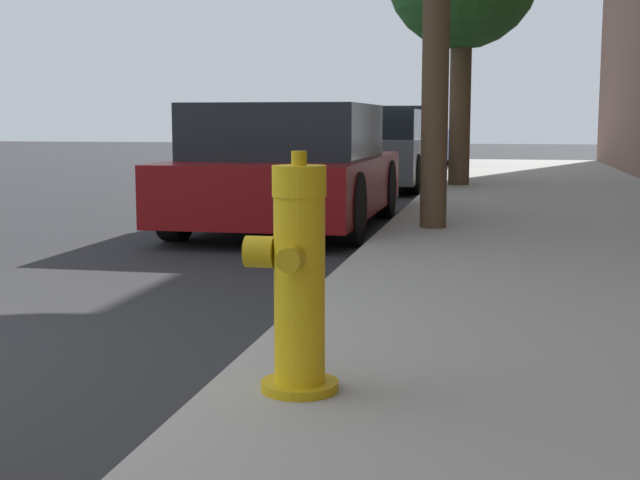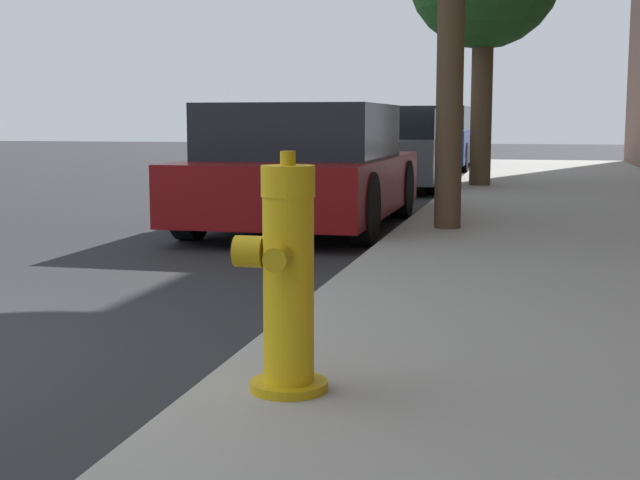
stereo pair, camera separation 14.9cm
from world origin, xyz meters
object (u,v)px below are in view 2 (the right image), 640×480
object	(u,v)px
parked_car_near	(305,168)
parked_car_mid	(391,150)
fire_hydrant	(287,281)
parked_car_far	(432,139)

from	to	relation	value
parked_car_near	parked_car_mid	size ratio (longest dim) A/B	0.94
parked_car_near	parked_car_mid	distance (m)	5.80
fire_hydrant	parked_car_far	world-z (taller)	parked_car_far
parked_car_far	parked_car_near	bearing A→B (deg)	-89.99
fire_hydrant	parked_car_mid	size ratio (longest dim) A/B	0.22
parked_car_far	fire_hydrant	bearing A→B (deg)	-85.38
fire_hydrant	parked_car_far	size ratio (longest dim) A/B	0.19
parked_car_near	fire_hydrant	bearing A→B (deg)	-76.29
fire_hydrant	parked_car_near	distance (m)	6.06
fire_hydrant	parked_car_far	xyz separation A→B (m)	(-1.44, 17.79, 0.15)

